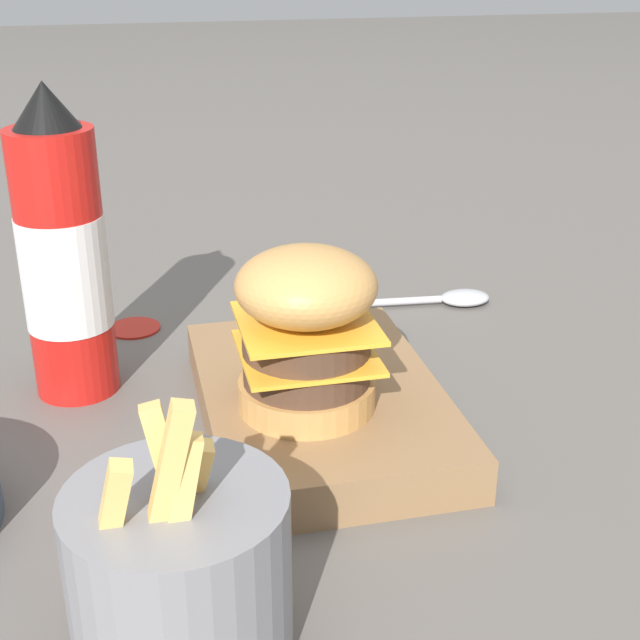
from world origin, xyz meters
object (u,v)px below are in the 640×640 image
object	(u,v)px
serving_board	(320,403)
ketchup_bottle	(64,259)
burger	(306,329)
fries_basket	(179,573)
spoon	(452,298)

from	to	relation	value
serving_board	ketchup_bottle	bearing A→B (deg)	-118.88
burger	fries_basket	xyz separation A→B (m)	(0.17, -0.10, -0.04)
fries_basket	spoon	xyz separation A→B (m)	(-0.39, 0.29, -0.04)
burger	ketchup_bottle	distance (m)	0.20
fries_basket	spoon	world-z (taller)	fries_basket
serving_board	burger	size ratio (longest dim) A/B	2.21
spoon	ketchup_bottle	bearing A→B (deg)	-160.16
ketchup_bottle	fries_basket	world-z (taller)	ketchup_bottle
serving_board	spoon	size ratio (longest dim) A/B	1.72
serving_board	spoon	bearing A→B (deg)	137.21
ketchup_bottle	serving_board	bearing A→B (deg)	61.12
burger	fries_basket	distance (m)	0.21
spoon	fries_basket	bearing A→B (deg)	-121.65
burger	ketchup_bottle	world-z (taller)	ketchup_bottle
serving_board	ketchup_bottle	world-z (taller)	ketchup_bottle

